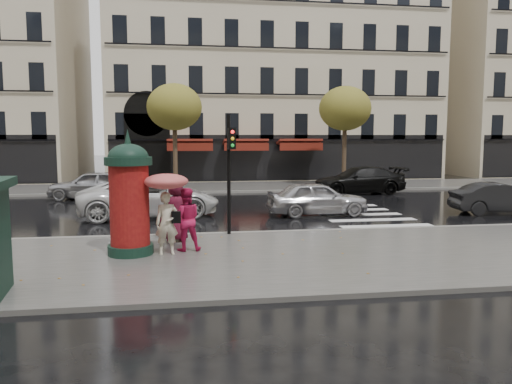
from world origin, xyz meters
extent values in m
plane|color=black|center=(0.00, 0.00, 0.00)|extent=(160.00, 160.00, 0.00)
cube|color=#474744|center=(0.00, -0.50, 0.06)|extent=(90.00, 7.00, 0.12)
cube|color=#474744|center=(0.00, 19.00, 0.06)|extent=(90.00, 6.00, 0.12)
cube|color=slate|center=(0.00, 3.00, 0.07)|extent=(90.00, 0.25, 0.14)
cube|color=slate|center=(0.00, 16.00, 0.07)|extent=(90.00, 0.25, 0.14)
cube|color=silver|center=(6.00, 9.60, 0.01)|extent=(3.60, 11.75, 0.01)
cube|color=#B7A88C|center=(6.00, 30.00, 10.00)|extent=(26.00, 14.00, 20.00)
cylinder|color=#38281C|center=(-2.00, 18.00, 2.60)|extent=(0.28, 0.28, 5.20)
ellipsoid|color=olive|center=(-2.00, 18.00, 5.20)|extent=(3.40, 3.40, 2.89)
cylinder|color=#38281C|center=(9.00, 18.00, 2.60)|extent=(0.28, 0.28, 5.20)
ellipsoid|color=olive|center=(9.00, 18.00, 5.20)|extent=(3.40, 3.40, 2.89)
imported|color=beige|center=(-2.10, 0.13, 0.99)|extent=(0.68, 0.49, 1.74)
cylinder|color=black|center=(-2.10, 0.13, 1.57)|extent=(0.02, 0.02, 1.10)
ellipsoid|color=#DD294E|center=(-2.10, 0.13, 2.15)|extent=(1.21, 1.21, 0.42)
cone|color=black|center=(-2.10, 0.13, 2.40)|extent=(0.04, 0.04, 0.09)
cube|color=black|center=(-1.85, 0.06, 1.17)|extent=(0.26, 0.12, 0.33)
imported|color=#BB1748|center=(-1.59, 0.52, 1.02)|extent=(0.92, 0.74, 1.81)
imported|color=#531023|center=(-1.87, 1.85, 1.09)|extent=(1.09, 0.86, 1.95)
cylinder|color=black|center=(-3.11, 0.32, 0.25)|extent=(1.25, 1.25, 0.27)
cylinder|color=maroon|center=(-3.11, 0.32, 1.50)|extent=(1.07, 1.07, 2.23)
cylinder|color=black|center=(-3.11, 0.32, 2.71)|extent=(1.28, 1.28, 0.22)
ellipsoid|color=black|center=(-3.11, 0.32, 2.80)|extent=(1.11, 1.11, 0.77)
cone|color=black|center=(-3.11, 0.32, 3.38)|extent=(0.18, 0.18, 0.40)
cylinder|color=black|center=(-0.12, 2.80, 2.11)|extent=(0.12, 0.12, 3.98)
cube|color=black|center=(-0.05, 2.59, 3.30)|extent=(0.29, 0.25, 0.70)
imported|color=#B3B2B8|center=(4.09, 6.96, 0.73)|extent=(4.35, 1.84, 1.47)
imported|color=black|center=(12.13, 6.11, 0.68)|extent=(4.28, 1.99, 1.36)
imported|color=silver|center=(-3.03, 7.60, 0.81)|extent=(6.16, 3.44, 1.63)
imported|color=black|center=(8.73, 14.50, 0.80)|extent=(5.62, 2.54, 1.60)
imported|color=#9F9FA4|center=(-6.36, 14.03, 0.80)|extent=(4.88, 2.50, 1.59)
camera|label=1|loc=(-1.72, -13.65, 3.37)|focal=35.00mm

